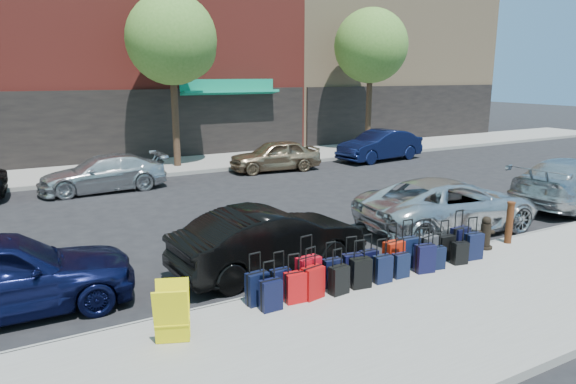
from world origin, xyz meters
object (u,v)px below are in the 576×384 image
tree_right (373,48)px  car_near_3 (576,182)px  fire_hydrant (486,234)px  suitcase_front_5 (369,263)px  bollard (510,222)px  tree_center (175,42)px  car_near_1 (269,240)px  car_far_3 (380,145)px  car_far_2 (275,155)px  car_near_2 (449,205)px  car_far_1 (103,173)px  display_rack (172,313)px

tree_right → car_near_3: size_ratio=1.38×
fire_hydrant → suitcase_front_5: bearing=-155.5°
bollard → car_near_3: (5.35, 1.72, 0.09)m
tree_right → bollard: bearing=-116.1°
tree_center → suitcase_front_5: 15.12m
car_near_1 → car_near_3: 10.98m
tree_center → car_far_3: size_ratio=1.63×
bollard → car_far_2: 11.75m
fire_hydrant → bollard: 0.83m
car_near_3 → car_far_3: bearing=-8.4°
car_near_2 → bollard: bearing=-172.6°
car_near_1 → car_far_1: 9.89m
fire_hydrant → bollard: bearing=24.3°
fire_hydrant → car_far_1: 13.01m
suitcase_front_5 → car_far_1: car_far_1 is taller
tree_right → car_near_2: tree_right is taller
fire_hydrant → car_near_3: size_ratio=0.15×
car_far_1 → tree_center: bearing=126.9°
car_near_2 → car_far_1: car_near_2 is taller
car_far_1 → car_near_3: bearing=51.7°
tree_center → car_far_2: 6.35m
suitcase_front_5 → car_far_2: size_ratio=0.22×
display_rack → car_near_1: size_ratio=0.22×
tree_center → car_near_2: 13.72m
suitcase_front_5 → car_far_3: bearing=50.0°
fire_hydrant → car_near_3: car_near_3 is taller
tree_center → tree_right: bearing=0.0°
car_near_1 → car_far_1: size_ratio=0.95×
fire_hydrant → display_rack: (-7.56, -0.62, 0.09)m
suitcase_front_5 → fire_hydrant: size_ratio=1.11×
fire_hydrant → car_near_2: size_ratio=0.15×
tree_center → fire_hydrant: (2.70, -14.24, -4.91)m
bollard → car_near_1: (-5.62, 1.53, 0.02)m
car_near_1 → car_far_1: bearing=4.7°
display_rack → car_near_2: size_ratio=0.18×
suitcase_front_5 → car_far_1: size_ratio=0.20×
display_rack → car_near_1: 3.49m
suitcase_front_5 → car_near_1: car_near_1 is taller
car_far_2 → fire_hydrant: bearing=3.1°
suitcase_front_5 → display_rack: (-4.17, -0.60, 0.18)m
tree_center → fire_hydrant: bearing=-79.3°
bollard → car_near_3: size_ratio=0.19×
tree_center → car_far_3: bearing=-15.6°
bollard → car_far_3: car_far_3 is taller
tree_center → fire_hydrant: tree_center is taller
display_rack → car_far_2: car_far_2 is taller
fire_hydrant → car_far_3: 13.35m
car_near_2 → suitcase_front_5: bearing=118.3°
car_far_3 → car_near_3: bearing=-8.0°
suitcase_front_5 → car_far_1: 11.71m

